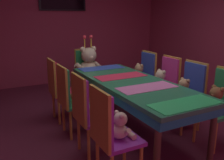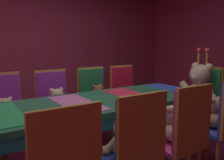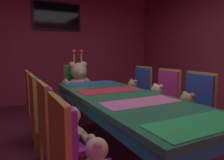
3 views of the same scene
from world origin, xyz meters
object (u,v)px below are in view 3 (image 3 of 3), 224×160
chair_right_1 (195,105)px  king_teddy_bear (79,81)px  chair_left_1 (54,129)px  teddy_right_3 (132,90)px  wall_tv (57,16)px  teddy_left_2 (55,110)px  chair_right_2 (165,97)px  teddy_left_1 (72,127)px  chair_left_2 (41,111)px  chair_left_3 (35,100)px  teddy_right_2 (156,98)px  chair_right_3 (140,90)px  throne_chair (76,86)px  banquet_table (123,103)px  teddy_right_1 (186,107)px

chair_right_1 → king_teddy_bear: king_teddy_bear is taller
chair_left_1 → king_teddy_bear: (0.81, 1.85, 0.12)m
teddy_right_3 → wall_tv: 2.75m
teddy_left_2 → chair_right_2: 1.50m
chair_left_1 → teddy_left_1: (0.15, -0.00, -0.00)m
chair_left_2 → chair_left_3: same height
teddy_right_2 → teddy_right_3: teddy_right_2 is taller
chair_right_2 → wall_tv: (-0.82, 2.85, 1.45)m
chair_right_3 → throne_chair: same height
teddy_right_3 → king_teddy_bear: 0.98m
teddy_left_1 → throne_chair: size_ratio=0.34×
chair_left_3 → chair_right_2: size_ratio=1.00×
chair_left_2 → chair_left_3: size_ratio=1.00×
banquet_table → king_teddy_bear: size_ratio=2.96×
teddy_right_3 → teddy_left_2: bearing=22.5°
teddy_left_1 → king_teddy_bear: (0.67, 1.85, 0.12)m
teddy_right_3 → throne_chair: throne_chair is taller
banquet_table → chair_right_3: 1.19m
teddy_right_2 → throne_chair: (-0.67, 1.48, -0.00)m
teddy_left_1 → teddy_right_3: bearing=40.7°
banquet_table → chair_left_3: bearing=133.9°
banquet_table → wall_tv: 3.41m
chair_right_1 → throne_chair: (-0.82, 2.01, 0.00)m
teddy_left_1 → chair_left_2: chair_left_2 is taller
chair_left_3 → teddy_right_3: 1.50m
chair_left_3 → wall_tv: wall_tv is taller
teddy_left_2 → banquet_table: bearing=-24.2°
chair_left_3 → wall_tv: 2.80m
chair_right_1 → teddy_right_2: size_ratio=2.83×
chair_left_3 → throne_chair: 1.20m
teddy_right_1 → throne_chair: (-0.68, 2.01, 0.01)m
chair_right_1 → teddy_right_3: size_ratio=2.90×
teddy_right_1 → chair_left_3: bearing=-37.0°
teddy_left_2 → teddy_right_1: same height
chair_left_3 → wall_tv: (0.83, 2.25, 1.45)m
teddy_right_2 → teddy_right_3: size_ratio=1.02×
chair_left_1 → chair_right_1: (1.63, 0.01, 0.00)m
chair_right_2 → teddy_right_3: 0.63m
teddy_left_2 → chair_right_3: chair_right_3 is taller
chair_right_1 → chair_right_2: size_ratio=1.00×
chair_left_2 → king_teddy_bear: bearing=56.8°
teddy_right_1 → chair_right_2: size_ratio=0.33×
teddy_left_2 → teddy_right_2: (1.36, -0.05, 0.01)m
teddy_right_1 → throne_chair: throne_chair is taller
chair_right_1 → wall_tv: bearing=-76.3°
teddy_left_1 → chair_right_1: chair_right_1 is taller
teddy_left_1 → king_teddy_bear: bearing=70.2°
throne_chair → wall_tv: wall_tv is taller
teddy_left_2 → teddy_right_3: bearing=22.5°
teddy_left_2 → chair_right_3: 1.60m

